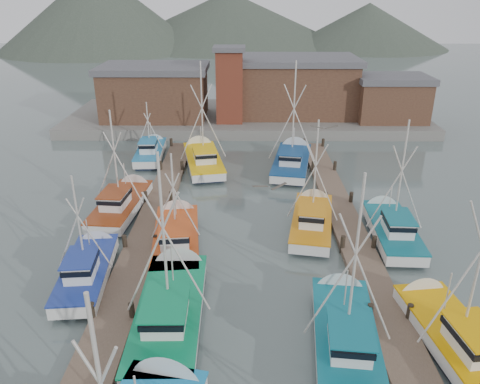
{
  "coord_description": "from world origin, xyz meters",
  "views": [
    {
      "loc": [
        -0.39,
        -21.16,
        15.67
      ],
      "look_at": [
        -0.61,
        8.79,
        2.6
      ],
      "focal_mm": 35.0,
      "sensor_mm": 36.0,
      "label": 1
    }
  ],
  "objects_px": {
    "boat_12": "(203,159)",
    "lookout_tower": "(230,84)",
    "boat_4": "(171,305)",
    "boat_8": "(177,236)"
  },
  "relations": [
    {
      "from": "lookout_tower",
      "to": "boat_8",
      "type": "distance_m",
      "value": 27.66
    },
    {
      "from": "boat_4",
      "to": "boat_8",
      "type": "relative_size",
      "value": 1.09
    },
    {
      "from": "lookout_tower",
      "to": "boat_12",
      "type": "xyz_separation_m",
      "value": [
        -2.28,
        -11.84,
        -4.86
      ]
    },
    {
      "from": "lookout_tower",
      "to": "boat_4",
      "type": "height_order",
      "value": "lookout_tower"
    },
    {
      "from": "lookout_tower",
      "to": "boat_12",
      "type": "height_order",
      "value": "boat_12"
    },
    {
      "from": "boat_12",
      "to": "boat_4",
      "type": "bearing_deg",
      "value": -100.52
    },
    {
      "from": "boat_12",
      "to": "lookout_tower",
      "type": "bearing_deg",
      "value": 68.04
    },
    {
      "from": "lookout_tower",
      "to": "boat_8",
      "type": "bearing_deg",
      "value": -95.87
    },
    {
      "from": "boat_4",
      "to": "boat_12",
      "type": "bearing_deg",
      "value": 89.55
    },
    {
      "from": "boat_4",
      "to": "boat_8",
      "type": "height_order",
      "value": "boat_4"
    }
  ]
}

